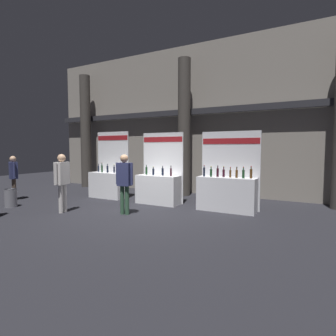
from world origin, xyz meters
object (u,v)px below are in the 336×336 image
Objects in this scene: exhibitor_booth_2 at (227,190)px; visitor_4 at (62,177)px; visitor_1 at (13,174)px; visitor_3 at (124,179)px; trash_bin at (11,198)px; exhibitor_booth_0 at (109,182)px; exhibitor_booth_1 at (159,186)px.

visitor_4 is at bearing -149.05° from exhibitor_booth_2.
exhibitor_booth_2 is at bearing 39.27° from visitor_1.
visitor_3 reaches higher than visitor_1.
visitor_4 is (-1.80, -0.69, 0.01)m from visitor_3.
visitor_4 reaches higher than trash_bin.
exhibitor_booth_2 is 7.86m from visitor_1.
trash_bin is (-1.68, -2.90, -0.32)m from exhibitor_booth_0.
exhibitor_booth_0 is at bearing 60.35° from visitor_1.
visitor_3 is at bearing 13.90° from trash_bin.
exhibitor_booth_1 is at bearing -178.85° from exhibitor_booth_2.
exhibitor_booth_2 is at bearing -0.35° from exhibitor_booth_0.
visitor_4 is (3.28, -0.55, 0.08)m from visitor_1.
exhibitor_booth_0 reaches higher than visitor_3.
visitor_1 is at bearing -159.01° from exhibitor_booth_1.
exhibitor_booth_1 is 1.42× the size of visitor_3.
visitor_4 is at bearing -126.60° from exhibitor_booth_1.
exhibitor_booth_1 is at bearing 133.60° from visitor_4.
visitor_1 is at bearing -143.94° from exhibitor_booth_0.
exhibitor_booth_2 is 7.06m from trash_bin.
visitor_4 reaches higher than visitor_3.
exhibitor_booth_1 is 1.90m from visitor_3.
visitor_1 is 3.33m from visitor_4.
trash_bin is 1.57m from visitor_1.
visitor_1 is 0.94× the size of visitor_4.
trash_bin is at bearing -144.96° from exhibitor_booth_1.
visitor_1 is at bearing 143.84° from trash_bin.
exhibitor_booth_1 is 4.08× the size of trash_bin.
exhibitor_booth_0 reaches higher than exhibitor_booth_2.
trash_bin is (-4.02, -2.82, -0.31)m from exhibitor_booth_1.
exhibitor_booth_2 is at bearing 111.15° from visitor_4.
exhibitor_booth_0 reaches higher than trash_bin.
visitor_3 is (-2.50, -1.89, 0.42)m from exhibitor_booth_2.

